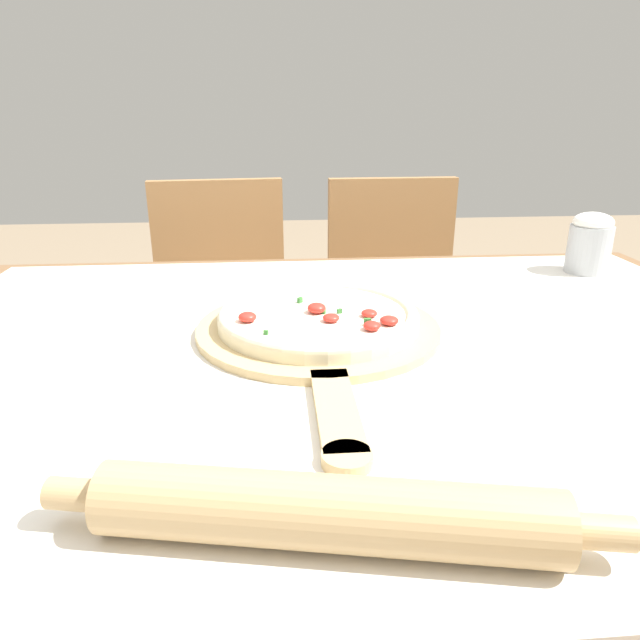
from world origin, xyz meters
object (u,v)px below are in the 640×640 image
(chair_left, at_px, (224,313))
(flour_cup, at_px, (590,242))
(pizza_peel, at_px, (319,333))
(chair_right, at_px, (395,308))
(rolling_pin, at_px, (326,512))
(pizza, at_px, (319,316))

(chair_left, bearing_deg, flour_cup, -39.12)
(pizza_peel, bearing_deg, chair_right, 70.26)
(pizza_peel, relative_size, rolling_pin, 1.24)
(pizza, bearing_deg, flour_cup, 26.67)
(pizza_peel, relative_size, chair_left, 0.62)
(rolling_pin, distance_m, chair_left, 1.28)
(chair_left, relative_size, chair_right, 1.00)
(pizza, height_order, chair_right, chair_right)
(pizza, relative_size, flour_cup, 2.44)
(pizza, xyz_separation_m, chair_left, (-0.21, 0.79, -0.27))
(pizza_peel, xyz_separation_m, flour_cup, (0.57, 0.31, 0.06))
(chair_left, height_order, flour_cup, chair_left)
(pizza_peel, height_order, flour_cup, flour_cup)
(flour_cup, bearing_deg, chair_left, 147.07)
(pizza, bearing_deg, rolling_pin, -93.81)
(flour_cup, bearing_deg, pizza_peel, -151.77)
(pizza_peel, height_order, pizza, pizza)
(pizza_peel, distance_m, chair_right, 0.90)
(pizza_peel, xyz_separation_m, chair_right, (0.29, 0.81, -0.25))
(rolling_pin, bearing_deg, pizza, 86.19)
(rolling_pin, relative_size, chair_right, 0.50)
(pizza, distance_m, rolling_pin, 0.44)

